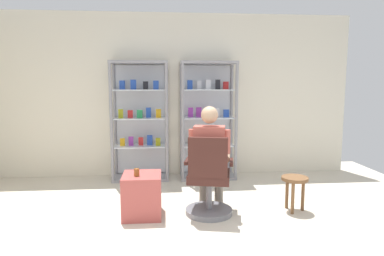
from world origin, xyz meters
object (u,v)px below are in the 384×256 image
office_chair (209,183)px  wooden_stool (295,184)px  display_cabinet_left (140,120)px  seated_shopkeeper (210,154)px  storage_crate (142,195)px  display_cabinet_right (207,119)px  tea_glass (137,172)px

office_chair → wooden_stool: bearing=3.1°
display_cabinet_left → wooden_stool: size_ratio=4.46×
display_cabinet_left → seated_shopkeeper: 1.82m
storage_crate → wooden_stool: storage_crate is taller
seated_shopkeeper → storage_crate: 0.94m
display_cabinet_right → seated_shopkeeper: (-0.17, -1.54, -0.25)m
wooden_stool → display_cabinet_right: bearing=117.5°
display_cabinet_right → office_chair: 1.81m
display_cabinet_left → tea_glass: bearing=-87.9°
storage_crate → tea_glass: size_ratio=5.71×
storage_crate → wooden_stool: size_ratio=1.17×
storage_crate → display_cabinet_right: bearing=59.0°
display_cabinet_right → wooden_stool: display_cabinet_right is taller
tea_glass → office_chair: bearing=0.4°
display_cabinet_left → seated_shopkeeper: display_cabinet_left is taller
tea_glass → wooden_stool: bearing=1.9°
tea_glass → storage_crate: bearing=52.4°
seated_shopkeeper → display_cabinet_left: bearing=121.0°
display_cabinet_left → tea_glass: 1.76m
office_chair → seated_shopkeeper: seated_shopkeeper is taller
tea_glass → wooden_stool: tea_glass is taller
office_chair → storage_crate: 0.79m
display_cabinet_left → wooden_stool: (1.95, -1.64, -0.63)m
office_chair → seated_shopkeeper: size_ratio=0.74×
office_chair → storage_crate: bearing=175.4°
display_cabinet_right → display_cabinet_left: bearing=-179.9°
wooden_stool → office_chair: bearing=-176.9°
office_chair → tea_glass: office_chair is taller
display_cabinet_left → storage_crate: display_cabinet_left is taller
display_cabinet_left → seated_shopkeeper: bearing=-59.0°
storage_crate → wooden_stool: (1.84, -0.01, 0.09)m
seated_shopkeeper → tea_glass: seated_shopkeeper is taller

